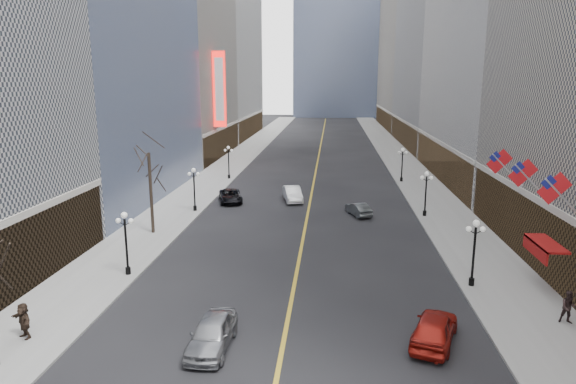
% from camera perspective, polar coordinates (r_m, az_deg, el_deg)
% --- Properties ---
extents(sidewalk_east, '(6.00, 230.00, 0.15)m').
position_cam_1_polar(sidewalk_east, '(75.14, 13.75, 1.69)').
color(sidewalk_east, gray).
rests_on(sidewalk_east, ground).
extents(sidewalk_west, '(6.00, 230.00, 0.15)m').
position_cam_1_polar(sidewalk_west, '(76.01, -7.60, 2.06)').
color(sidewalk_west, gray).
rests_on(sidewalk_west, ground).
extents(lane_line, '(0.25, 200.00, 0.02)m').
position_cam_1_polar(lane_line, '(84.12, 3.25, 3.10)').
color(lane_line, gold).
rests_on(lane_line, ground).
extents(bldg_east_c, '(26.60, 40.60, 48.80)m').
position_cam_1_polar(bldg_east_c, '(112.91, 19.91, 17.08)').
color(bldg_east_c, '#9C9C9E').
rests_on(bldg_east_c, ground).
extents(bldg_east_d, '(26.60, 46.60, 62.80)m').
position_cam_1_polar(bldg_east_d, '(155.47, 15.93, 18.45)').
color(bldg_east_d, gray).
rests_on(bldg_east_d, ground).
extents(bldg_west_c, '(26.60, 30.60, 50.80)m').
position_cam_1_polar(bldg_west_c, '(96.30, -15.54, 18.90)').
color(bldg_west_c, gray).
rests_on(bldg_west_c, ground).
extents(streetlamp_east_1, '(1.26, 0.44, 4.52)m').
position_cam_1_polar(streetlamp_east_1, '(35.94, 20.01, -5.65)').
color(streetlamp_east_1, black).
rests_on(streetlamp_east_1, sidewalk_east).
extents(streetlamp_east_2, '(1.26, 0.44, 4.52)m').
position_cam_1_polar(streetlamp_east_2, '(52.94, 15.08, 0.34)').
color(streetlamp_east_2, black).
rests_on(streetlamp_east_2, sidewalk_east).
extents(streetlamp_east_3, '(1.26, 0.44, 4.52)m').
position_cam_1_polar(streetlamp_east_3, '(70.45, 12.58, 3.39)').
color(streetlamp_east_3, black).
rests_on(streetlamp_east_3, sidewalk_east).
extents(streetlamp_west_1, '(1.26, 0.44, 4.52)m').
position_cam_1_polar(streetlamp_west_1, '(37.45, -17.59, -4.75)').
color(streetlamp_west_1, black).
rests_on(streetlamp_west_1, sidewalk_west).
extents(streetlamp_west_2, '(1.26, 0.44, 4.52)m').
position_cam_1_polar(streetlamp_west_2, '(53.98, -10.39, 0.79)').
color(streetlamp_west_2, black).
rests_on(streetlamp_west_2, sidewalk_west).
extents(streetlamp_west_3, '(1.26, 0.44, 4.52)m').
position_cam_1_polar(streetlamp_west_3, '(71.23, -6.62, 3.70)').
color(streetlamp_west_3, black).
rests_on(streetlamp_west_3, sidewalk_west).
extents(flag_3, '(2.87, 0.12, 2.87)m').
position_cam_1_polar(flag_3, '(33.27, 27.73, 0.07)').
color(flag_3, '#B2B2B7').
rests_on(flag_3, ground).
extents(flag_4, '(2.87, 0.12, 2.87)m').
position_cam_1_polar(flag_4, '(37.84, 24.87, 1.68)').
color(flag_4, '#B2B2B7').
rests_on(flag_4, ground).
extents(flag_5, '(2.87, 0.12, 2.87)m').
position_cam_1_polar(flag_5, '(42.50, 22.63, 2.94)').
color(flag_5, '#B2B2B7').
rests_on(flag_5, ground).
extents(awning_c, '(1.40, 4.00, 0.93)m').
position_cam_1_polar(awning_c, '(37.25, 26.46, -5.30)').
color(awning_c, maroon).
rests_on(awning_c, ground).
extents(theatre_marquee, '(2.00, 0.55, 12.00)m').
position_cam_1_polar(theatre_marquee, '(84.99, -7.62, 11.23)').
color(theatre_marquee, red).
rests_on(theatre_marquee, ground).
extents(tree_west_far, '(3.60, 3.60, 7.92)m').
position_cam_1_polar(tree_west_far, '(46.40, -15.15, 2.88)').
color(tree_west_far, '#2D231C').
rests_on(tree_west_far, sidewalk_west).
extents(car_nb_near, '(2.12, 4.97, 1.67)m').
position_cam_1_polar(car_nb_near, '(27.55, -8.45, -15.27)').
color(car_nb_near, gray).
rests_on(car_nb_near, ground).
extents(car_nb_mid, '(2.78, 5.27, 1.65)m').
position_cam_1_polar(car_nb_mid, '(58.36, 0.51, -0.22)').
color(car_nb_mid, silver).
rests_on(car_nb_mid, ground).
extents(car_nb_far, '(3.65, 5.57, 1.43)m').
position_cam_1_polar(car_nb_far, '(58.19, -6.40, -0.45)').
color(car_nb_far, black).
rests_on(car_nb_far, ground).
extents(car_sb_mid, '(3.53, 5.33, 1.69)m').
position_cam_1_polar(car_sb_mid, '(28.77, 15.95, -14.37)').
color(car_sb_mid, maroon).
rests_on(car_sb_mid, ground).
extents(car_sb_far, '(2.74, 4.26, 1.33)m').
position_cam_1_polar(car_sb_far, '(52.70, 7.83, -1.90)').
color(car_sb_far, '#454A4C').
rests_on(car_sb_far, ground).
extents(ped_east_walk, '(0.99, 0.65, 1.88)m').
position_cam_1_polar(ped_east_walk, '(33.36, 28.75, -11.18)').
color(ped_east_walk, black).
rests_on(ped_east_walk, sidewalk_east).
extents(ped_west_far, '(1.78, 1.45, 1.95)m').
position_cam_1_polar(ped_west_far, '(31.21, -27.30, -12.57)').
color(ped_west_far, '#2D2119').
rests_on(ped_west_far, sidewalk_west).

